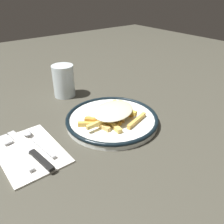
# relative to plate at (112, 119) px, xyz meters

# --- Properties ---
(ground_plane) EXTENTS (2.60, 2.60, 0.00)m
(ground_plane) POSITION_rel_plate_xyz_m (0.00, 0.00, -0.01)
(ground_plane) COLOR #3E3D32
(plate) EXTENTS (0.27, 0.27, 0.02)m
(plate) POSITION_rel_plate_xyz_m (0.00, 0.00, 0.00)
(plate) COLOR white
(plate) RESTS_ON ground_plane
(fries_heap) EXTENTS (0.19, 0.15, 0.04)m
(fries_heap) POSITION_rel_plate_xyz_m (-0.00, -0.01, 0.03)
(fries_heap) COLOR #EFB350
(fries_heap) RESTS_ON plate
(napkin) EXTENTS (0.14, 0.20, 0.01)m
(napkin) POSITION_rel_plate_xyz_m (-0.25, 0.01, -0.01)
(napkin) COLOR white
(napkin) RESTS_ON ground_plane
(fork) EXTENTS (0.03, 0.18, 0.01)m
(fork) POSITION_rel_plate_xyz_m (-0.28, 0.03, -0.00)
(fork) COLOR silver
(fork) RESTS_ON napkin
(knife) EXTENTS (0.04, 0.21, 0.01)m
(knife) POSITION_rel_plate_xyz_m (-0.25, -0.00, 0.00)
(knife) COLOR black
(knife) RESTS_ON napkin
(spoon) EXTENTS (0.03, 0.15, 0.01)m
(spoon) POSITION_rel_plate_xyz_m (-0.22, 0.05, 0.00)
(spoon) COLOR silver
(spoon) RESTS_ON napkin
(water_glass) EXTENTS (0.08, 0.08, 0.11)m
(water_glass) POSITION_rel_plate_xyz_m (-0.02, 0.26, 0.05)
(water_glass) COLOR silver
(water_glass) RESTS_ON ground_plane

